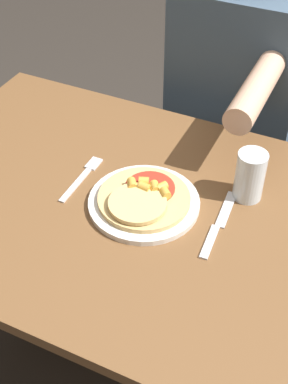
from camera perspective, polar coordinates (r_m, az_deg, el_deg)
The scene contains 8 objects.
ground_plane at distance 1.79m, azimuth 0.74°, elevation -18.90°, with size 8.00×8.00×0.00m, color #2D2823.
dining_table at distance 1.28m, azimuth 0.98°, elevation -5.46°, with size 1.27×0.78×0.72m.
plate at distance 1.22m, azimuth 0.00°, elevation -1.15°, with size 0.25×0.25×0.01m.
pizza at distance 1.20m, azimuth -0.06°, elevation -0.65°, with size 0.21×0.21×0.04m.
fork at distance 1.30m, azimuth -6.49°, elevation 1.72°, with size 0.03×0.18×0.00m.
knife at distance 1.18m, azimuth 7.94°, elevation -3.48°, with size 0.03×0.22×0.00m.
drinking_glass at distance 1.23m, azimuth 11.23°, elevation 1.71°, with size 0.07×0.07×0.12m.
person_diner at distance 1.68m, azimuth 9.71°, elevation 10.19°, with size 0.38×0.52×1.19m.
Camera 1 is at (0.35, -0.79, 1.57)m, focal length 50.00 mm.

